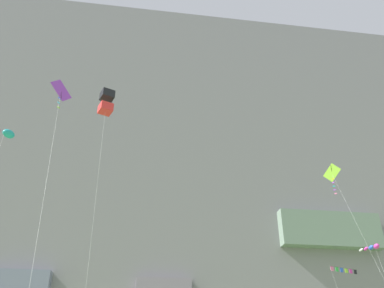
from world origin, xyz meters
name	(u,v)px	position (x,y,z in m)	size (l,w,h in m)	color
cliff_face	(163,183)	(0.04, 68.49, 35.79)	(180.00, 24.46, 71.67)	gray
kite_box_high_center	(106,102)	(-8.21, 23.47, 23.36)	(1.44, 2.03, 24.49)	black
kite_diamond_high_right	(60,97)	(-10.65, 16.75, 18.85)	(2.46, 6.65, 20.52)	purple
kite_windsock_front_field	(372,248)	(24.16, 39.50, 15.95)	(1.75, 9.04, 16.46)	#CC3399
kite_diamond_mid_left	(334,177)	(16.55, 31.55, 21.33)	(3.44, 6.53, 23.01)	#8CCC33
kite_banner_mid_center	(345,274)	(19.96, 39.41, 12.65)	(4.24, 5.93, 13.41)	black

